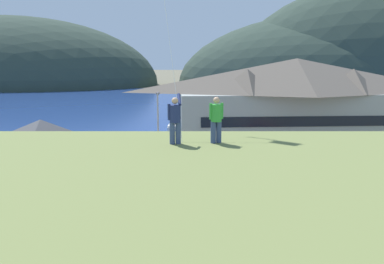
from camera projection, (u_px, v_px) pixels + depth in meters
The scene contains 20 objects.
ground_plane at pixel (189, 218), 23.18m from camera, with size 600.00×600.00×0.00m, color #66604C.
parking_lot_pad at pixel (189, 190), 28.07m from camera, with size 40.00×20.00×0.10m, color slate.
bay_water at pixel (190, 103), 81.96m from camera, with size 360.00×84.00×0.03m, color navy.
far_hill_west_ridge at pixel (10, 85), 137.45m from camera, with size 111.03×64.47×50.76m, color #2D3D33.
far_hill_east_peak at pixel (339, 85), 137.72m from camera, with size 122.95×72.76×53.71m, color #2D3D33.
harbor_lodge at pixel (293, 99), 42.51m from camera, with size 28.94×10.98×10.00m.
storage_shed_near_lot at pixel (41, 147), 30.89m from camera, with size 6.11×5.61×4.96m.
storage_shed_waterside at pixel (204, 125), 41.91m from camera, with size 5.27×4.70×4.62m.
wharf_dock at pixel (202, 124), 54.44m from camera, with size 3.20×11.77×0.70m.
moored_boat_wharfside at pixel (180, 123), 52.72m from camera, with size 2.35×5.91×2.16m.
moored_boat_outer_mooring at pixel (226, 125), 51.22m from camera, with size 1.94×5.84×2.16m.
moored_boat_inner_slip at pixel (178, 124), 52.38m from camera, with size 3.03×8.08×2.16m.
parked_car_front_row_silver at pixel (211, 168), 30.19m from camera, with size 4.28×2.20×1.82m.
parked_car_front_row_end at pixel (273, 197), 23.87m from camera, with size 4.24×2.13×1.82m.
parked_car_mid_row_far at pixel (20, 198), 23.60m from camera, with size 4.24×2.13×1.82m.
parked_car_front_row_red at pixel (135, 204), 22.78m from camera, with size 4.32×2.29×1.82m.
parked_car_back_row_right at pixel (312, 169), 29.78m from camera, with size 4.33×2.32×1.82m.
parking_light_pole at pixel (156, 125), 32.69m from camera, with size 0.24×0.78×6.94m.
person_kite_flyer at pixel (173, 119), 13.38m from camera, with size 0.52×0.69×1.86m.
person_companion at pixel (215, 118), 13.56m from camera, with size 0.53×0.40×1.74m.
Camera 1 is at (0.11, -21.61, 10.02)m, focal length 33.97 mm.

